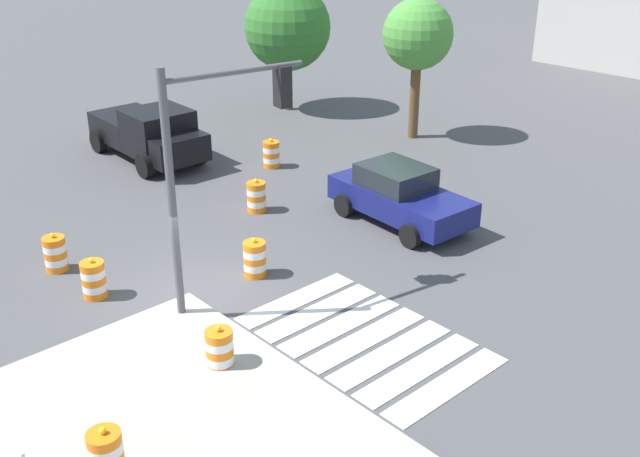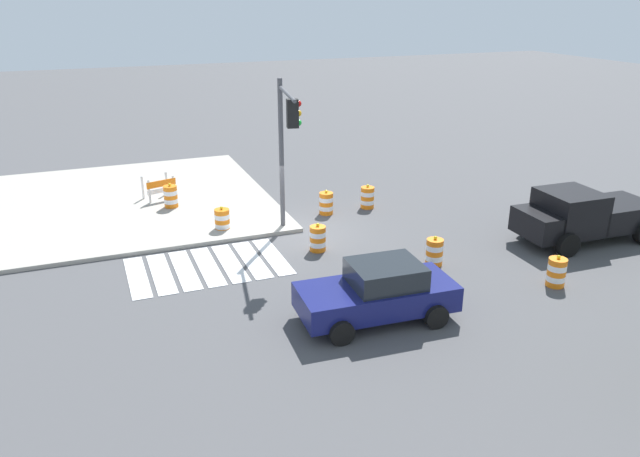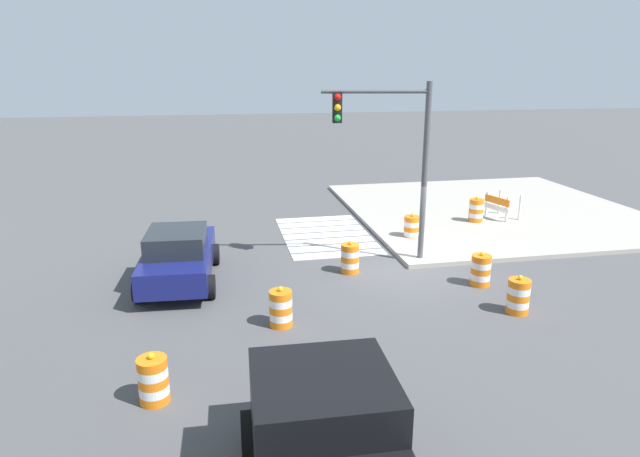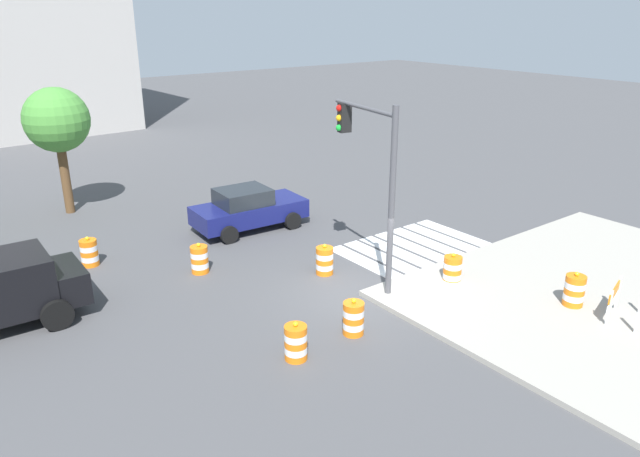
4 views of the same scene
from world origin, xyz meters
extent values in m
plane|color=#474749|center=(0.00, 0.00, 0.00)|extent=(120.00, 120.00, 0.00)
cube|color=silver|center=(1.75, 1.80, 0.01)|extent=(0.60, 3.20, 0.02)
cube|color=silver|center=(2.50, 1.80, 0.01)|extent=(0.60, 3.20, 0.02)
cube|color=silver|center=(3.25, 1.80, 0.01)|extent=(0.60, 3.20, 0.02)
cube|color=silver|center=(4.00, 1.80, 0.01)|extent=(0.60, 3.20, 0.02)
cube|color=silver|center=(4.75, 1.80, 0.01)|extent=(0.60, 3.20, 0.02)
cube|color=silver|center=(5.50, 1.80, 0.01)|extent=(0.60, 3.20, 0.02)
cube|color=silver|center=(6.25, 1.80, 0.01)|extent=(0.60, 3.20, 0.02)
cube|color=navy|center=(0.38, 6.91, 0.68)|extent=(4.40, 2.08, 0.70)
cube|color=#1E2328|center=(0.13, 6.92, 1.33)|extent=(1.99, 1.70, 0.60)
cylinder|color=black|center=(1.78, 7.78, 0.33)|extent=(0.67, 0.28, 0.66)
cylinder|color=black|center=(1.67, 5.88, 0.33)|extent=(0.67, 0.28, 0.66)
cylinder|color=black|center=(-0.92, 7.93, 0.33)|extent=(0.67, 0.28, 0.66)
cylinder|color=black|center=(-1.02, 6.04, 0.33)|extent=(0.67, 0.28, 0.66)
cube|color=black|center=(-8.44, 4.42, 1.17)|extent=(1.96, 2.06, 1.50)
cube|color=black|center=(-7.34, 4.39, 0.87)|extent=(1.46, 1.94, 0.90)
cylinder|color=black|center=(-7.61, 5.42, 0.42)|extent=(0.85, 0.33, 0.84)
cylinder|color=black|center=(-7.67, 3.38, 0.42)|extent=(0.85, 0.33, 0.84)
cylinder|color=orange|center=(0.13, 1.85, 0.09)|extent=(0.56, 0.56, 0.18)
cylinder|color=white|center=(0.13, 1.85, 0.27)|extent=(0.56, 0.56, 0.18)
cylinder|color=orange|center=(0.13, 1.85, 0.45)|extent=(0.56, 0.56, 0.18)
cylinder|color=white|center=(0.13, 1.85, 0.63)|extent=(0.56, 0.56, 0.18)
cylinder|color=orange|center=(0.13, 1.85, 0.81)|extent=(0.56, 0.56, 0.18)
sphere|color=yellow|center=(0.13, 1.85, 0.96)|extent=(0.12, 0.12, 0.12)
cylinder|color=orange|center=(-3.02, 4.37, 0.09)|extent=(0.56, 0.56, 0.18)
cylinder|color=white|center=(-3.02, 4.37, 0.27)|extent=(0.56, 0.56, 0.18)
cylinder|color=orange|center=(-3.02, 4.37, 0.45)|extent=(0.56, 0.56, 0.18)
cylinder|color=white|center=(-3.02, 4.37, 0.63)|extent=(0.56, 0.56, 0.18)
cylinder|color=orange|center=(-3.02, 4.37, 0.81)|extent=(0.56, 0.56, 0.18)
sphere|color=yellow|center=(-3.02, 4.37, 0.96)|extent=(0.12, 0.12, 0.12)
cylinder|color=orange|center=(-5.67, 7.08, 0.09)|extent=(0.56, 0.56, 0.18)
cylinder|color=white|center=(-5.67, 7.08, 0.27)|extent=(0.56, 0.56, 0.18)
cylinder|color=orange|center=(-5.67, 7.08, 0.45)|extent=(0.56, 0.56, 0.18)
cylinder|color=white|center=(-5.67, 7.08, 0.63)|extent=(0.56, 0.56, 0.18)
cylinder|color=orange|center=(-5.67, 7.08, 0.81)|extent=(0.56, 0.56, 0.18)
sphere|color=yellow|center=(-5.67, 7.08, 0.96)|extent=(0.12, 0.12, 0.12)
cylinder|color=orange|center=(-3.46, -1.66, 0.09)|extent=(0.56, 0.56, 0.18)
cylinder|color=white|center=(-3.46, -1.66, 0.27)|extent=(0.56, 0.56, 0.18)
cylinder|color=orange|center=(-3.46, -1.66, 0.45)|extent=(0.56, 0.56, 0.18)
cylinder|color=white|center=(-3.46, -1.66, 0.63)|extent=(0.56, 0.56, 0.18)
cylinder|color=orange|center=(-3.46, -1.66, 0.81)|extent=(0.56, 0.56, 0.18)
sphere|color=yellow|center=(-3.46, -1.66, 0.96)|extent=(0.12, 0.12, 0.12)
cylinder|color=orange|center=(2.82, -1.12, 0.09)|extent=(0.56, 0.56, 0.18)
cylinder|color=white|center=(2.82, -1.12, 0.27)|extent=(0.56, 0.56, 0.18)
cylinder|color=orange|center=(2.82, -1.12, 0.45)|extent=(0.56, 0.56, 0.18)
cylinder|color=white|center=(2.82, -1.12, 0.63)|extent=(0.56, 0.56, 0.18)
cylinder|color=orange|center=(2.82, -1.12, 0.81)|extent=(0.56, 0.56, 0.18)
sphere|color=yellow|center=(2.82, -1.12, 0.96)|extent=(0.12, 0.12, 0.12)
cylinder|color=orange|center=(-1.57, -1.58, 0.09)|extent=(0.56, 0.56, 0.18)
cylinder|color=white|center=(-1.57, -1.58, 0.27)|extent=(0.56, 0.56, 0.18)
cylinder|color=orange|center=(-1.57, -1.58, 0.45)|extent=(0.56, 0.56, 0.18)
cylinder|color=white|center=(-1.57, -1.58, 0.63)|extent=(0.56, 0.56, 0.18)
cylinder|color=orange|center=(-1.57, -1.58, 0.81)|extent=(0.56, 0.56, 0.18)
sphere|color=yellow|center=(-1.57, -1.58, 0.96)|extent=(0.12, 0.12, 0.12)
cylinder|color=orange|center=(4.23, -4.33, 0.24)|extent=(0.56, 0.56, 0.18)
cylinder|color=white|center=(4.23, -4.33, 0.42)|extent=(0.56, 0.56, 0.18)
cylinder|color=orange|center=(4.23, -4.33, 0.60)|extent=(0.56, 0.56, 0.18)
cylinder|color=white|center=(4.23, -4.33, 0.78)|extent=(0.56, 0.56, 0.18)
cylinder|color=orange|center=(4.23, -4.33, 0.96)|extent=(0.56, 0.56, 0.18)
sphere|color=yellow|center=(4.23, -4.33, 1.11)|extent=(0.12, 0.12, 0.12)
cube|color=silver|center=(3.93, -5.50, 0.65)|extent=(0.09, 0.09, 1.00)
cube|color=silver|center=(4.12, -6.17, 0.65)|extent=(0.09, 0.09, 1.00)
cube|color=silver|center=(4.98, -5.19, 0.65)|extent=(0.09, 0.09, 1.00)
cube|color=orange|center=(4.45, -5.33, 0.90)|extent=(1.26, 0.41, 0.28)
cube|color=white|center=(4.45, -5.33, 0.60)|extent=(1.26, 0.41, 0.20)
cylinder|color=#4C4C51|center=(0.60, -0.60, 2.90)|extent=(0.18, 0.18, 5.50)
cylinder|color=#4C4C51|center=(0.87, 0.98, 5.35)|extent=(0.66, 3.17, 0.12)
cube|color=black|center=(1.06, 2.08, 4.90)|extent=(0.40, 0.34, 0.90)
sphere|color=red|center=(0.87, 2.11, 5.20)|extent=(0.20, 0.20, 0.20)
sphere|color=#F2A514|center=(0.87, 2.11, 4.90)|extent=(0.20, 0.20, 0.20)
sphere|color=green|center=(0.87, 2.11, 4.60)|extent=(0.20, 0.20, 0.20)
cylinder|color=brown|center=(-4.61, 13.14, 1.49)|extent=(0.37, 0.37, 2.97)
sphere|color=#478C38|center=(-4.61, 13.14, 3.87)|extent=(2.57, 2.57, 2.57)
camera|label=1|loc=(13.52, -8.19, 8.97)|focal=42.63mm
camera|label=2|loc=(7.26, 20.24, 8.42)|focal=34.39mm
camera|label=3|loc=(-14.94, 5.74, 6.03)|focal=30.38mm
camera|label=4|loc=(-10.57, -11.99, 8.08)|focal=33.43mm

